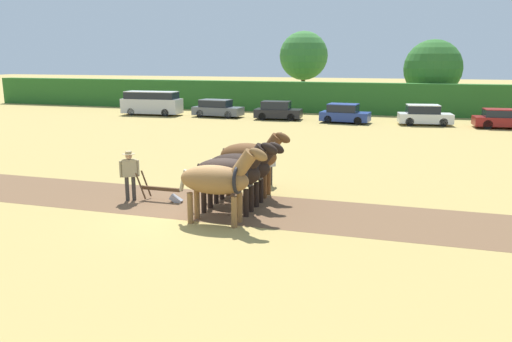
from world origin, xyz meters
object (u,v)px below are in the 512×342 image
Objects in this scene: draft_horse_lead_left at (218,180)px; parked_car_left at (217,109)px; plow at (164,192)px; tree_left at (433,69)px; draft_horse_trail_right at (251,156)px; farmer_beside_team at (268,163)px; farmer_at_plow at (130,171)px; tree_far_left at (304,56)px; parked_car_right at (505,119)px; parked_car_center_left at (278,111)px; draft_horse_lead_right at (231,173)px; parked_car_center_right at (424,115)px; parked_van at (152,103)px; draft_horse_trail_left at (241,167)px; parked_car_center at (344,114)px.

parked_car_left is at bearing 111.19° from draft_horse_lead_left.
tree_left is at bearing 73.58° from plow.
draft_horse_trail_right reaches higher than farmer_beside_team.
draft_horse_lead_left is 4.22m from farmer_at_plow.
tree_far_left is 1.71× the size of parked_car_right.
farmer_at_plow is 0.39× the size of parked_car_right.
farmer_beside_team is 22.30m from parked_car_center_left.
parked_car_left is 1.10× the size of parked_car_center_left.
parked_car_right is (15.92, 24.98, -0.38)m from farmer_at_plow.
draft_horse_lead_right is 1.06× the size of draft_horse_trail_right.
farmer_at_plow reaches higher than parked_car_right.
draft_horse_trail_right is at bearing -80.72° from tree_far_left.
draft_horse_trail_right is at bearing -113.99° from parked_car_center_right.
farmer_at_plow is (-1.19, -0.27, 0.75)m from plow.
draft_horse_trail_right is 0.71× the size of parked_car_center_left.
parked_car_left is at bearing 174.25° from parked_car_right.
parked_car_left is (-6.89, 25.46, -0.34)m from farmer_at_plow.
parked_van reaches higher than farmer_beside_team.
tree_far_left is 1.96× the size of parked_car_center_left.
draft_horse_lead_left is (-6.98, -36.55, -2.70)m from tree_left.
draft_horse_trail_left reaches higher than parked_car_right.
tree_left is 1.62× the size of parked_car_center_right.
draft_horse_lead_left is at bearing -83.00° from parked_car_center_left.
plow is 0.44× the size of parked_car_center.
parked_car_right is at bearing -35.29° from tree_far_left.
parked_car_center_left is (-12.32, -9.89, -3.36)m from tree_left.
draft_horse_trail_left is 1.62× the size of farmer_at_plow.
draft_horse_lead_right is at bearing -86.10° from parked_car_center.
farmer_at_plow is 25.08m from parked_car_center.
farmer_at_plow is at bearing -91.20° from parked_car_center_left.
farmer_at_plow is 0.45× the size of parked_car_center_left.
draft_horse_lead_right is at bearing -112.57° from parked_car_center_right.
farmer_beside_team is (4.10, 3.64, -0.16)m from farmer_at_plow.
parked_van is at bearing -174.11° from farmer_beside_team.
farmer_at_plow is (-3.92, -0.87, -0.23)m from draft_horse_trail_left.
draft_horse_trail_right is 1.73m from farmer_beside_team.
plow is at bearing -105.62° from tree_left.
draft_horse_trail_right reaches higher than draft_horse_trail_left.
farmer_at_plow is 5.48m from farmer_beside_team.
draft_horse_lead_right is at bearing -35.02° from farmer_beside_team.
parked_car_right is (4.97, -10.16, -3.39)m from tree_left.
draft_horse_trail_right is 0.72× the size of parked_car_center.
parked_car_center_left is at bearing 174.55° from parked_car_right.
parked_van is 1.19× the size of parked_car_right.
parked_car_center_right is (12.22, -12.41, -4.53)m from tree_far_left.
parked_car_right is at bearing -63.92° from tree_left.
draft_horse_lead_right is 1.02× the size of draft_horse_trail_left.
parked_car_center is (6.19, -12.90, -4.55)m from tree_far_left.
farmer_at_plow is 29.63m from parked_car_right.
draft_horse_lead_right is 30.50m from parked_van.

